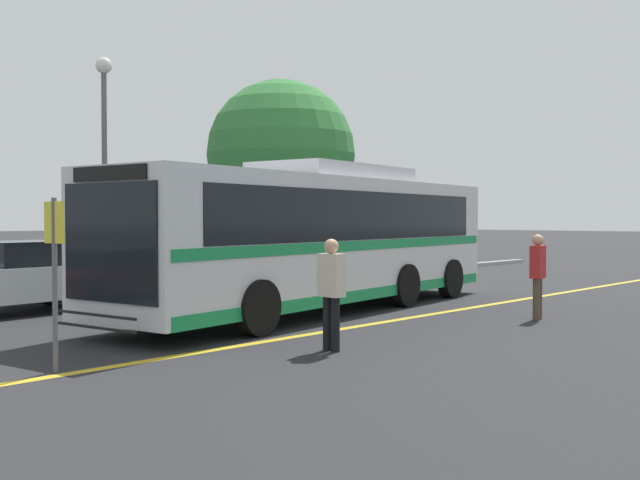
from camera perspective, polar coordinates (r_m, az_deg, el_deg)
The scene contains 10 objects.
ground_plane at distance 17.31m, azimuth -0.56°, elevation -5.19°, with size 220.00×220.00×0.00m, color #262628.
lane_strip_0 at distance 15.38m, azimuth 6.05°, elevation -6.05°, with size 0.20×31.61×0.01m, color gold.
curb_strip at distance 20.96m, azimuth -11.31°, elevation -3.82°, with size 39.61×0.36×0.15m, color #99999E.
transit_bus at distance 16.67m, azimuth 0.03°, elevation 0.33°, with size 12.12×4.05×3.26m.
parked_car_1 at distance 17.53m, azimuth -21.93°, elevation -2.65°, with size 4.22×2.16×1.56m.
pedestrian_0 at distance 11.60m, azimuth 0.86°, elevation -3.61°, with size 0.23×0.43×1.74m.
pedestrian_1 at distance 15.87m, azimuth 16.26°, elevation -2.28°, with size 0.45×0.29×1.74m.
bus_stop_sign at distance 10.59m, azimuth -19.57°, elevation -1.59°, with size 0.08×0.40×2.34m.
street_lamp at distance 20.56m, azimuth -16.11°, elevation 7.55°, with size 0.43×0.43×6.28m.
tree_0 at distance 25.92m, azimuth -2.99°, elevation 6.52°, with size 5.12×5.12×6.82m.
Camera 1 is at (-12.48, -11.82, 2.06)m, focal length 42.00 mm.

